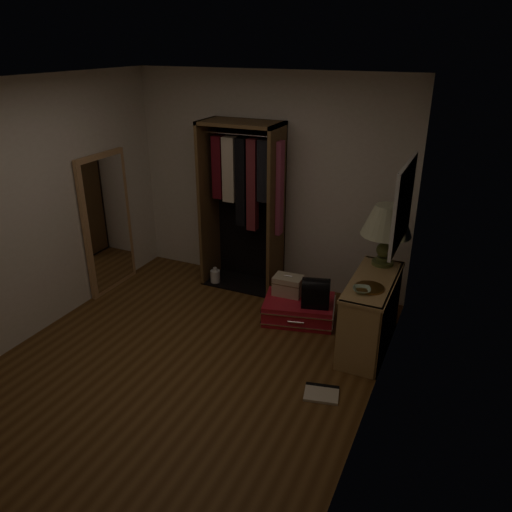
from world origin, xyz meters
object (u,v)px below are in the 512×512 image
train_case (288,285)px  floor_mirror (108,223)px  table_lamp (387,222)px  open_wardrobe (246,193)px  console_bookshelf (371,310)px  white_jug (215,277)px  pink_suitcase (299,309)px  black_bag (316,292)px

train_case → floor_mirror: bearing=-175.1°
table_lamp → open_wardrobe: bearing=168.2°
console_bookshelf → white_jug: (-2.11, 0.56, -0.30)m
train_case → white_jug: size_ratio=1.52×
white_jug → console_bookshelf: bearing=-14.9°
white_jug → train_case: bearing=-15.9°
console_bookshelf → train_case: (-0.99, 0.24, -0.04)m
floor_mirror → table_lamp: floor_mirror is taller
white_jug → pink_suitcase: bearing=-17.2°
console_bookshelf → black_bag: size_ratio=3.31×
console_bookshelf → open_wardrobe: bearing=157.2°
pink_suitcase → white_jug: 1.35m
black_bag → table_lamp: table_lamp is taller
console_bookshelf → white_jug: size_ratio=5.10×
open_wardrobe → floor_mirror: bearing=-152.6°
open_wardrobe → floor_mirror: 1.72m
open_wardrobe → train_case: size_ratio=6.13×
console_bookshelf → pink_suitcase: size_ratio=1.25×
open_wardrobe → pink_suitcase: size_ratio=2.28×
table_lamp → white_jug: 2.40m
console_bookshelf → train_case: bearing=166.1°
pink_suitcase → table_lamp: (0.83, 0.20, 1.10)m
floor_mirror → white_jug: (1.13, 0.60, -0.76)m
console_bookshelf → white_jug: 2.20m
console_bookshelf → table_lamp: size_ratio=1.74×
train_case → pink_suitcase: bearing=-27.8°
train_case → black_bag: size_ratio=0.99×
floor_mirror → console_bookshelf: bearing=0.7°
pink_suitcase → train_case: 0.29m
pink_suitcase → white_jug: pink_suitcase is taller
white_jug → black_bag: bearing=-16.6°
floor_mirror → white_jug: floor_mirror is taller
open_wardrobe → white_jug: (-0.36, -0.17, -1.11)m
floor_mirror → white_jug: bearing=28.0°
black_bag → white_jug: bearing=147.9°
pink_suitcase → table_lamp: table_lamp is taller
open_wardrobe → train_case: (0.76, -0.49, -0.85)m
black_bag → console_bookshelf: bearing=-26.4°
console_bookshelf → black_bag: bearing=169.1°
pink_suitcase → table_lamp: 1.39m
console_bookshelf → black_bag: console_bookshelf is taller
white_jug → floor_mirror: bearing=-152.0°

